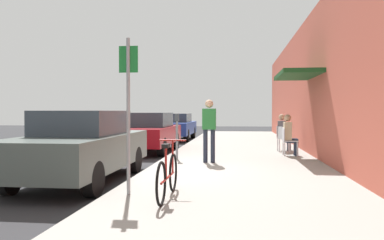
{
  "coord_description": "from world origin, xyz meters",
  "views": [
    {
      "loc": [
        2.22,
        -8.98,
        1.5
      ],
      "look_at": [
        0.18,
        7.96,
        1.12
      ],
      "focal_mm": 36.21,
      "sensor_mm": 36.0,
      "label": 1
    }
  ],
  "objects": [
    {
      "name": "building_facade",
      "position": [
        4.64,
        2.01,
        2.33
      ],
      "size": [
        1.4,
        32.0,
        4.66
      ],
      "color": "#BC5442",
      "rests_on": "ground_plane"
    },
    {
      "name": "seated_patron_0",
      "position": [
        3.8,
        3.37,
        0.82
      ],
      "size": [
        0.43,
        0.36,
        1.29
      ],
      "color": "#232838",
      "rests_on": "sidewalk_slab"
    },
    {
      "name": "cafe_chair_2",
      "position": [
        3.75,
        5.04,
        0.62
      ],
      "size": [
        0.55,
        0.55,
        0.87
      ],
      "color": "silver",
      "rests_on": "sidewalk_slab"
    },
    {
      "name": "parked_car_0",
      "position": [
        -1.1,
        -1.1,
        0.78
      ],
      "size": [
        1.8,
        4.4,
        1.52
      ],
      "color": "#47514C",
      "rests_on": "ground_plane"
    },
    {
      "name": "seated_patron_2",
      "position": [
        3.8,
        5.02,
        0.82
      ],
      "size": [
        0.5,
        0.46,
        1.29
      ],
      "color": "#232838",
      "rests_on": "sidewalk_slab"
    },
    {
      "name": "parked_car_2",
      "position": [
        -1.1,
        11.14,
        0.73
      ],
      "size": [
        1.8,
        4.4,
        1.39
      ],
      "color": "navy",
      "rests_on": "ground_plane"
    },
    {
      "name": "cafe_chair_0",
      "position": [
        3.74,
        3.37,
        0.62
      ],
      "size": [
        0.45,
        0.45,
        0.87
      ],
      "color": "silver",
      "rests_on": "sidewalk_slab"
    },
    {
      "name": "sidewalk_slab",
      "position": [
        2.25,
        2.0,
        0.06
      ],
      "size": [
        4.5,
        32.0,
        0.12
      ],
      "primitive_type": "cube",
      "color": "#9E9B93",
      "rests_on": "ground_plane"
    },
    {
      "name": "ground_plane",
      "position": [
        0.0,
        0.0,
        0.0
      ],
      "size": [
        60.0,
        60.0,
        0.0
      ],
      "primitive_type": "plane",
      "color": "#2D2D30"
    },
    {
      "name": "pedestrian_standing",
      "position": [
        1.43,
        1.42,
        1.12
      ],
      "size": [
        0.36,
        0.22,
        1.7
      ],
      "color": "#232838",
      "rests_on": "sidewalk_slab"
    },
    {
      "name": "bicycle_0",
      "position": [
        1.1,
        -2.93,
        0.48
      ],
      "size": [
        0.46,
        1.71,
        0.9
      ],
      "color": "black",
      "rests_on": "sidewalk_slab"
    },
    {
      "name": "parked_car_1",
      "position": [
        -1.1,
        5.02,
        0.75
      ],
      "size": [
        1.8,
        4.4,
        1.46
      ],
      "color": "maroon",
      "rests_on": "ground_plane"
    },
    {
      "name": "cafe_chair_1",
      "position": [
        3.74,
        4.25,
        0.62
      ],
      "size": [
        0.53,
        0.53,
        0.87
      ],
      "color": "silver",
      "rests_on": "sidewalk_slab"
    },
    {
      "name": "street_sign",
      "position": [
        0.4,
        -2.72,
        1.64
      ],
      "size": [
        0.32,
        0.06,
        2.6
      ],
      "color": "gray",
      "rests_on": "sidewalk_slab"
    },
    {
      "name": "parking_meter",
      "position": [
        0.45,
        2.06,
        0.89
      ],
      "size": [
        0.12,
        0.1,
        1.32
      ],
      "color": "slate",
      "rests_on": "sidewalk_slab"
    }
  ]
}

